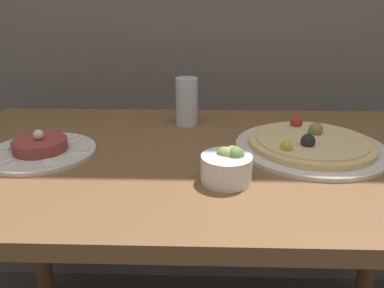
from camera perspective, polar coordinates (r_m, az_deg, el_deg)
name	(u,v)px	position (r m, az deg, el deg)	size (l,w,h in m)	color
dining_table	(204,192)	(0.94, 1.88, -7.38)	(1.33, 0.73, 0.77)	brown
pizza_plate	(310,144)	(0.95, 17.59, 0.00)	(0.36, 0.36, 0.06)	silver
tartare_plate	(41,149)	(0.95, -22.06, -0.73)	(0.25, 0.25, 0.06)	silver
small_bowl	(227,165)	(0.75, 5.42, -3.27)	(0.10, 0.10, 0.07)	white
drinking_glass	(187,101)	(1.08, -0.81, 6.49)	(0.06, 0.06, 0.14)	silver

